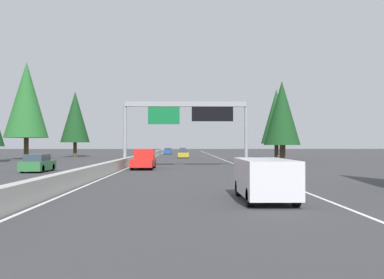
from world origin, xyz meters
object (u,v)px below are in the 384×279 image
at_px(conifer_left_mid, 26,100).
at_px(minivan_mid_left, 265,177).
at_px(oncoming_near, 38,164).
at_px(conifer_right_near, 282,113).
at_px(sedan_near_center, 183,151).
at_px(conifer_right_far, 276,116).
at_px(sedan_mid_center, 183,154).
at_px(sign_gantry_overhead, 187,115).
at_px(sedan_distant_a, 168,151).
at_px(conifer_left_far, 75,117).
at_px(pickup_distant_b, 144,159).
at_px(conifer_right_mid, 283,116).

bearing_deg(conifer_left_mid, minivan_mid_left, -151.44).
bearing_deg(oncoming_near, conifer_right_near, 124.34).
xyz_separation_m(sedan_near_center, conifer_right_far, (-37.12, -14.78, 5.99)).
bearing_deg(sedan_mid_center, sedan_near_center, 0.33).
relative_size(sedan_mid_center, sedan_near_center, 1.00).
bearing_deg(sedan_mid_center, sign_gantry_overhead, -179.12).
distance_m(sedan_distant_a, conifer_right_far, 39.39).
distance_m(sedan_mid_center, sedan_near_center, 31.27).
height_order(sedan_distant_a, conifer_right_near, conifer_right_near).
relative_size(conifer_right_near, conifer_left_far, 0.83).
bearing_deg(conifer_right_near, sign_gantry_overhead, 127.48).
bearing_deg(sedan_mid_center, conifer_right_near, -150.13).
xyz_separation_m(pickup_distant_b, sedan_near_center, (64.39, -3.48, -0.23)).
relative_size(minivan_mid_left, sedan_mid_center, 1.14).
bearing_deg(sedan_distant_a, oncoming_near, 172.71).
bearing_deg(sign_gantry_overhead, sedan_distant_a, 4.03).
relative_size(pickup_distant_b, conifer_right_near, 0.56).
relative_size(oncoming_near, conifer_right_mid, 0.42).
height_order(sign_gantry_overhead, conifer_right_mid, conifer_right_mid).
height_order(sedan_mid_center, sedan_near_center, same).
bearing_deg(minivan_mid_left, sedan_distant_a, 4.73).
bearing_deg(sign_gantry_overhead, oncoming_near, 121.22).
relative_size(pickup_distant_b, sedan_mid_center, 1.27).
bearing_deg(conifer_left_far, sedan_distant_a, -38.37).
relative_size(minivan_mid_left, conifer_left_far, 0.41).
xyz_separation_m(sedan_mid_center, sedan_near_center, (31.27, 0.18, 0.00)).
bearing_deg(conifer_left_mid, conifer_right_far, -90.35).
xyz_separation_m(sedan_near_center, conifer_right_near, (-52.32, -12.27, 5.44)).
distance_m(pickup_distant_b, sedan_near_center, 64.48).
relative_size(minivan_mid_left, conifer_right_mid, 0.48).
bearing_deg(conifer_right_mid, conifer_right_far, -4.02).
distance_m(pickup_distant_b, conifer_left_far, 44.48).
distance_m(pickup_distant_b, conifer_left_mid, 35.47).
distance_m(sign_gantry_overhead, pickup_distant_b, 6.78).
bearing_deg(conifer_right_mid, oncoming_near, 133.47).
distance_m(conifer_right_near, conifer_left_mid, 39.80).
relative_size(oncoming_near, conifer_left_far, 0.36).
bearing_deg(conifer_right_mid, conifer_right_near, 166.29).
relative_size(sedan_distant_a, conifer_right_far, 0.40).
distance_m(sign_gantry_overhead, oncoming_near, 15.41).
distance_m(minivan_mid_left, conifer_right_mid, 45.70).
xyz_separation_m(oncoming_near, conifer_left_far, (45.26, 8.06, 6.72)).
height_order(pickup_distant_b, sedan_near_center, pickup_distant_b).
height_order(sedan_mid_center, sedan_distant_a, same).
relative_size(conifer_right_near, conifer_right_far, 0.92).
bearing_deg(pickup_distant_b, sedan_near_center, -3.09).
xyz_separation_m(oncoming_near, conifer_right_mid, (24.88, -26.24, 5.63)).
distance_m(minivan_mid_left, sedan_distant_a, 85.63).
relative_size(oncoming_near, conifer_right_far, 0.40).
distance_m(sedan_near_center, conifer_right_far, 40.40).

